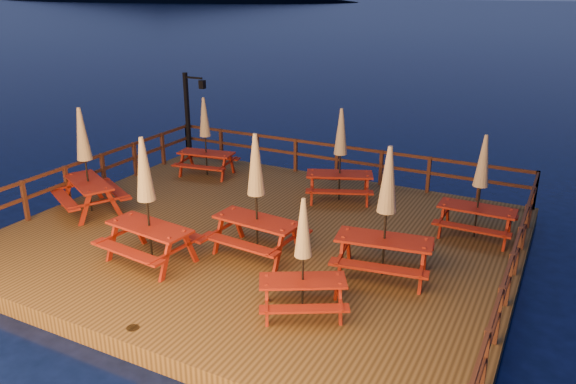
% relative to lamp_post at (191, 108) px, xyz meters
% --- Properties ---
extents(ground, '(500.00, 500.00, 0.00)m').
position_rel_lamp_post_xyz_m(ground, '(5.39, -4.55, -2.20)').
color(ground, black).
rests_on(ground, ground).
extents(deck, '(12.00, 10.00, 0.40)m').
position_rel_lamp_post_xyz_m(deck, '(5.39, -4.55, -2.00)').
color(deck, '#422F15').
rests_on(deck, ground).
extents(deck_piles, '(11.44, 9.44, 1.40)m').
position_rel_lamp_post_xyz_m(deck_piles, '(5.39, -4.55, -2.50)').
color(deck_piles, '#351A11').
rests_on(deck_piles, ground).
extents(railing, '(11.80, 9.75, 1.10)m').
position_rel_lamp_post_xyz_m(railing, '(5.39, -2.77, -1.03)').
color(railing, '#351A11').
rests_on(railing, deck).
extents(lamp_post, '(0.85, 0.18, 3.00)m').
position_rel_lamp_post_xyz_m(lamp_post, '(0.00, 0.00, 0.00)').
color(lamp_post, black).
rests_on(lamp_post, deck).
extents(picnic_table_0, '(1.81, 1.49, 2.57)m').
position_rel_lamp_post_xyz_m(picnic_table_0, '(10.14, -2.30, -0.46)').
color(picnic_table_0, maroon).
rests_on(picnic_table_0, deck).
extents(picnic_table_1, '(2.11, 1.79, 2.83)m').
position_rel_lamp_post_xyz_m(picnic_table_1, '(5.87, -5.53, -0.32)').
color(picnic_table_1, maroon).
rests_on(picnic_table_1, deck).
extents(picnic_table_2, '(1.98, 1.72, 2.53)m').
position_rel_lamp_post_xyz_m(picnic_table_2, '(1.55, -1.37, -0.48)').
color(picnic_table_2, maroon).
rests_on(picnic_table_2, deck).
extents(picnic_table_3, '(2.05, 1.94, 2.30)m').
position_rel_lamp_post_xyz_m(picnic_table_3, '(7.88, -7.27, -0.60)').
color(picnic_table_3, maroon).
rests_on(picnic_table_3, deck).
extents(picnic_table_4, '(2.17, 1.86, 2.86)m').
position_rel_lamp_post_xyz_m(picnic_table_4, '(3.98, -6.94, -0.31)').
color(picnic_table_4, maroon).
rests_on(picnic_table_4, deck).
extents(picnic_table_5, '(2.30, 2.13, 2.65)m').
position_rel_lamp_post_xyz_m(picnic_table_5, '(6.22, -1.48, -0.42)').
color(picnic_table_5, maroon).
rests_on(picnic_table_5, deck).
extents(picnic_table_6, '(2.53, 2.38, 2.86)m').
position_rel_lamp_post_xyz_m(picnic_table_6, '(0.54, -5.38, -0.31)').
color(picnic_table_6, maroon).
rests_on(picnic_table_6, deck).
extents(picnic_table_7, '(2.23, 1.94, 2.84)m').
position_rel_lamp_post_xyz_m(picnic_table_7, '(8.75, -5.20, -0.32)').
color(picnic_table_7, maroon).
rests_on(picnic_table_7, deck).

